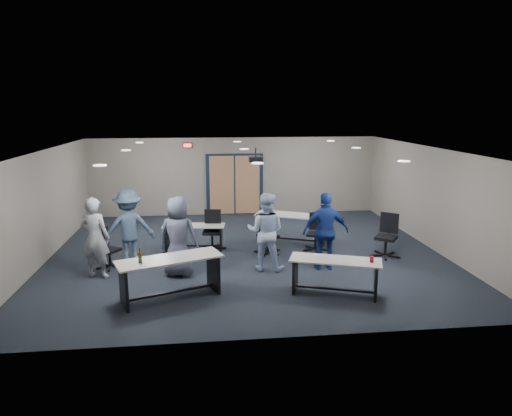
{
  "coord_description": "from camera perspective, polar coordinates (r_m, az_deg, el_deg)",
  "views": [
    {
      "loc": [
        -1.03,
        -11.33,
        3.77
      ],
      "look_at": [
        0.22,
        -0.3,
        1.27
      ],
      "focal_mm": 32.0,
      "sensor_mm": 36.0,
      "label": 1
    }
  ],
  "objects": [
    {
      "name": "person_navy",
      "position": [
        10.74,
        8.71,
        -2.9
      ],
      "size": [
        1.08,
        0.46,
        1.83
      ],
      "primitive_type": "imported",
      "rotation": [
        0.0,
        0.0,
        3.13
      ],
      "color": "navy",
      "rests_on": "floor"
    },
    {
      "name": "person_plaid",
      "position": [
        10.36,
        -9.69,
        -3.51
      ],
      "size": [
        1.01,
        0.79,
        1.83
      ],
      "primitive_type": "imported",
      "rotation": [
        0.0,
        0.0,
        2.88
      ],
      "color": "#4E536B",
      "rests_on": "floor"
    },
    {
      "name": "table_front_left",
      "position": [
        9.27,
        -10.75,
        -7.69
      ],
      "size": [
        2.17,
        1.37,
        1.15
      ],
      "rotation": [
        0.0,
        0.0,
        0.36
      ],
      "color": "#A2A099",
      "rests_on": "floor"
    },
    {
      "name": "front_wall",
      "position": [
        7.32,
        2.01,
        -6.64
      ],
      "size": [
        10.0,
        0.04,
        2.7
      ],
      "primitive_type": "cube",
      "color": "gray",
      "rests_on": "floor"
    },
    {
      "name": "left_wall",
      "position": [
        12.25,
        -25.21,
        0.05
      ],
      "size": [
        0.04,
        9.0,
        2.7
      ],
      "primitive_type": "cube",
      "color": "gray",
      "rests_on": "floor"
    },
    {
      "name": "table_back_left",
      "position": [
        12.31,
        -7.76,
        -3.08
      ],
      "size": [
        1.68,
        0.72,
        0.66
      ],
      "rotation": [
        0.0,
        0.0,
        -0.11
      ],
      "color": "#A2A099",
      "rests_on": "floor"
    },
    {
      "name": "floor",
      "position": [
        11.99,
        -1.2,
        -5.66
      ],
      "size": [
        10.0,
        10.0,
        0.0
      ],
      "primitive_type": "plane",
      "color": "black",
      "rests_on": "ground"
    },
    {
      "name": "exit_sign",
      "position": [
        15.84,
        -8.57,
        7.75
      ],
      "size": [
        0.32,
        0.07,
        0.18
      ],
      "color": "black",
      "rests_on": "back_wall"
    },
    {
      "name": "chair_back_a",
      "position": [
        12.14,
        -10.22,
        -3.31
      ],
      "size": [
        0.72,
        0.72,
        0.94
      ],
      "primitive_type": null,
      "rotation": [
        0.0,
        0.0,
        -0.25
      ],
      "color": "black",
      "rests_on": "floor"
    },
    {
      "name": "person_gray",
      "position": [
        10.72,
        -19.47,
        -3.52
      ],
      "size": [
        0.76,
        0.61,
        1.83
      ],
      "primitive_type": "imported",
      "rotation": [
        0.0,
        0.0,
        2.85
      ],
      "color": "#979EA5",
      "rests_on": "floor"
    },
    {
      "name": "ceiling_projector",
      "position": [
        11.98,
        -0.04,
        6.13
      ],
      "size": [
        0.35,
        0.32,
        0.37
      ],
      "color": "black",
      "rests_on": "ceiling"
    },
    {
      "name": "table_front_right",
      "position": [
        9.47,
        9.89,
        -7.68
      ],
      "size": [
        1.92,
        1.18,
        0.86
      ],
      "rotation": [
        0.0,
        0.0,
        -0.34
      ],
      "color": "#A2A099",
      "rests_on": "floor"
    },
    {
      "name": "ceiling_can_lights",
      "position": [
        11.68,
        -1.37,
        7.26
      ],
      "size": [
        6.24,
        5.74,
        0.02
      ],
      "primitive_type": null,
      "color": "silver",
      "rests_on": "ceiling"
    },
    {
      "name": "chair_loose_left",
      "position": [
        11.34,
        -17.89,
        -4.85
      ],
      "size": [
        0.82,
        0.82,
        0.95
      ],
      "primitive_type": null,
      "rotation": [
        0.0,
        0.0,
        1.01
      ],
      "color": "black",
      "rests_on": "floor"
    },
    {
      "name": "chair_back_d",
      "position": [
        12.18,
        7.45,
        -3.08
      ],
      "size": [
        0.79,
        0.79,
        0.97
      ],
      "primitive_type": null,
      "rotation": [
        0.0,
        0.0,
        -0.37
      ],
      "color": "black",
      "rests_on": "floor"
    },
    {
      "name": "chair_back_b",
      "position": [
        12.2,
        -5.52,
        -2.81
      ],
      "size": [
        0.74,
        0.74,
        1.05
      ],
      "primitive_type": null,
      "rotation": [
        0.0,
        0.0,
        -0.14
      ],
      "color": "black",
      "rests_on": "floor"
    },
    {
      "name": "chair_loose_right",
      "position": [
        12.01,
        15.97,
        -3.37
      ],
      "size": [
        0.97,
        0.97,
        1.1
      ],
      "primitive_type": null,
      "rotation": [
        0.0,
        0.0,
        -0.64
      ],
      "color": "black",
      "rests_on": "floor"
    },
    {
      "name": "person_lightblue",
      "position": [
        10.6,
        1.22,
        -2.96
      ],
      "size": [
        1.06,
        0.94,
        1.83
      ],
      "primitive_type": "imported",
      "rotation": [
        0.0,
        0.0,
        2.82
      ],
      "color": "#C0D8FF",
      "rests_on": "floor"
    },
    {
      "name": "table_back_right",
      "position": [
        12.76,
        4.5,
        -1.95
      ],
      "size": [
        2.11,
        1.42,
        0.81
      ],
      "rotation": [
        0.0,
        0.0,
        -0.42
      ],
      "color": "#A2A099",
      "rests_on": "floor"
    },
    {
      "name": "double_door",
      "position": [
        16.06,
        -2.68,
        2.91
      ],
      "size": [
        2.0,
        0.07,
        2.2
      ],
      "color": "#101D32",
      "rests_on": "back_wall"
    },
    {
      "name": "right_wall",
      "position": [
        13.06,
        21.18,
        1.13
      ],
      "size": [
        0.04,
        9.0,
        2.7
      ],
      "primitive_type": "cube",
      "color": "gray",
      "rests_on": "floor"
    },
    {
      "name": "ceiling",
      "position": [
        11.43,
        -1.26,
        7.3
      ],
      "size": [
        10.0,
        9.0,
        0.04
      ],
      "primitive_type": "cube",
      "color": "silver",
      "rests_on": "back_wall"
    },
    {
      "name": "back_wall",
      "position": [
        16.05,
        -2.7,
        3.98
      ],
      "size": [
        10.0,
        0.04,
        2.7
      ],
      "primitive_type": "cube",
      "color": "gray",
      "rests_on": "floor"
    },
    {
      "name": "person_back",
      "position": [
        11.38,
        -15.61,
        -2.34
      ],
      "size": [
        1.3,
        0.91,
        1.83
      ],
      "primitive_type": "imported",
      "rotation": [
        0.0,
        0.0,
        3.35
      ],
      "color": "#3E546F",
      "rests_on": "floor"
    },
    {
      "name": "chair_back_c",
      "position": [
        11.84,
        1.51,
        -3.3
      ],
      "size": [
        0.86,
        0.86,
        1.03
      ],
      "primitive_type": null,
      "rotation": [
        0.0,
        0.0,
        0.43
      ],
      "color": "black",
      "rests_on": "floor"
    }
  ]
}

